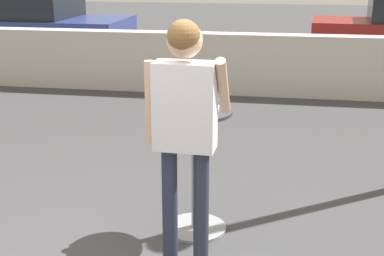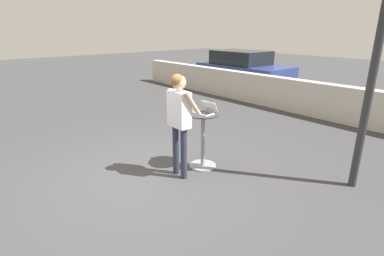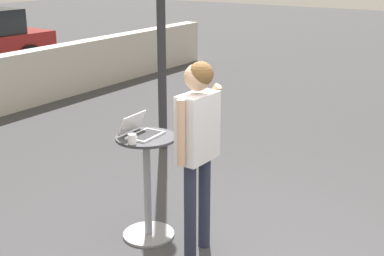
{
  "view_description": "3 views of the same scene",
  "coord_description": "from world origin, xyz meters",
  "px_view_note": "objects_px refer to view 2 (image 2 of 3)",
  "views": [
    {
      "loc": [
        0.92,
        -2.89,
        2.14
      ],
      "look_at": [
        0.35,
        0.4,
        1.09
      ],
      "focal_mm": 50.0,
      "sensor_mm": 36.0,
      "label": 1
    },
    {
      "loc": [
        4.01,
        -2.44,
        2.46
      ],
      "look_at": [
        0.36,
        0.69,
        0.85
      ],
      "focal_mm": 28.0,
      "sensor_mm": 36.0,
      "label": 2
    },
    {
      "loc": [
        -3.41,
        -1.87,
        2.6
      ],
      "look_at": [
        0.17,
        0.47,
        1.23
      ],
      "focal_mm": 50.0,
      "sensor_mm": 36.0,
      "label": 3
    }
  ],
  "objects_px": {
    "cafe_table": "(203,138)",
    "standing_person": "(179,112)",
    "laptop": "(206,111)",
    "coffee_mug": "(194,109)",
    "parked_car_further_down": "(243,69)",
    "street_lamp": "(382,25)"
  },
  "relations": [
    {
      "from": "cafe_table",
      "to": "standing_person",
      "type": "distance_m",
      "value": 0.81
    },
    {
      "from": "laptop",
      "to": "coffee_mug",
      "type": "distance_m",
      "value": 0.24
    },
    {
      "from": "coffee_mug",
      "to": "standing_person",
      "type": "height_order",
      "value": "standing_person"
    },
    {
      "from": "laptop",
      "to": "standing_person",
      "type": "xyz_separation_m",
      "value": [
        0.02,
        -0.61,
        0.08
      ]
    },
    {
      "from": "cafe_table",
      "to": "laptop",
      "type": "relative_size",
      "value": 2.84
    },
    {
      "from": "coffee_mug",
      "to": "standing_person",
      "type": "distance_m",
      "value": 0.59
    },
    {
      "from": "coffee_mug",
      "to": "parked_car_further_down",
      "type": "relative_size",
      "value": 0.03
    },
    {
      "from": "parked_car_further_down",
      "to": "street_lamp",
      "type": "relative_size",
      "value": 1.06
    },
    {
      "from": "standing_person",
      "to": "street_lamp",
      "type": "height_order",
      "value": "street_lamp"
    },
    {
      "from": "laptop",
      "to": "street_lamp",
      "type": "distance_m",
      "value": 2.9
    },
    {
      "from": "laptop",
      "to": "cafe_table",
      "type": "bearing_deg",
      "value": -87.72
    },
    {
      "from": "laptop",
      "to": "parked_car_further_down",
      "type": "distance_m",
      "value": 8.01
    },
    {
      "from": "standing_person",
      "to": "cafe_table",
      "type": "bearing_deg",
      "value": 91.73
    },
    {
      "from": "coffee_mug",
      "to": "street_lamp",
      "type": "relative_size",
      "value": 0.03
    },
    {
      "from": "coffee_mug",
      "to": "standing_person",
      "type": "bearing_deg",
      "value": -65.58
    },
    {
      "from": "coffee_mug",
      "to": "standing_person",
      "type": "relative_size",
      "value": 0.06
    },
    {
      "from": "laptop",
      "to": "coffee_mug",
      "type": "relative_size",
      "value": 3.35
    },
    {
      "from": "laptop",
      "to": "standing_person",
      "type": "distance_m",
      "value": 0.62
    },
    {
      "from": "standing_person",
      "to": "coffee_mug",
      "type": "bearing_deg",
      "value": 114.42
    },
    {
      "from": "laptop",
      "to": "standing_person",
      "type": "bearing_deg",
      "value": -88.22
    },
    {
      "from": "cafe_table",
      "to": "laptop",
      "type": "bearing_deg",
      "value": 92.28
    },
    {
      "from": "standing_person",
      "to": "parked_car_further_down",
      "type": "xyz_separation_m",
      "value": [
        -4.66,
        7.14,
        -0.34
      ]
    }
  ]
}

